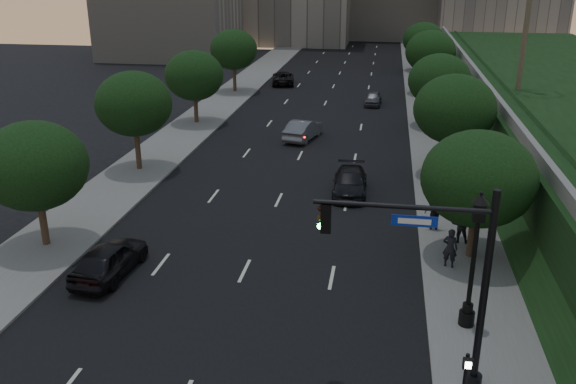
% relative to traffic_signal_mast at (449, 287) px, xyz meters
% --- Properties ---
extents(ground, '(160.00, 160.00, 0.00)m').
position_rel_traffic_signal_mast_xyz_m(ground, '(-8.21, 1.73, -3.67)').
color(ground, black).
rests_on(ground, ground).
extents(road_surface, '(16.00, 140.00, 0.02)m').
position_rel_traffic_signal_mast_xyz_m(road_surface, '(-8.21, 31.73, -3.66)').
color(road_surface, black).
rests_on(road_surface, ground).
extents(sidewalk_right, '(4.50, 140.00, 0.15)m').
position_rel_traffic_signal_mast_xyz_m(sidewalk_right, '(2.04, 31.73, -3.60)').
color(sidewalk_right, slate).
rests_on(sidewalk_right, ground).
extents(sidewalk_left, '(4.50, 140.00, 0.15)m').
position_rel_traffic_signal_mast_xyz_m(sidewalk_left, '(-18.46, 31.73, -3.60)').
color(sidewalk_left, slate).
rests_on(sidewalk_left, ground).
extents(parapet_wall, '(0.35, 90.00, 0.70)m').
position_rel_traffic_signal_mast_xyz_m(parapet_wall, '(5.29, 29.73, 0.68)').
color(parapet_wall, slate).
rests_on(parapet_wall, embankment).
extents(office_block_filler, '(18.00, 16.00, 14.00)m').
position_rel_traffic_signal_mast_xyz_m(office_block_filler, '(-34.21, 71.73, 3.33)').
color(office_block_filler, '#A9A69B').
rests_on(office_block_filler, ground).
extents(tree_right_a, '(5.20, 5.20, 6.24)m').
position_rel_traffic_signal_mast_xyz_m(tree_right_a, '(2.09, 9.73, 0.35)').
color(tree_right_a, '#38281C').
rests_on(tree_right_a, ground).
extents(tree_right_b, '(5.20, 5.20, 6.74)m').
position_rel_traffic_signal_mast_xyz_m(tree_right_b, '(2.09, 21.73, 0.84)').
color(tree_right_b, '#38281C').
rests_on(tree_right_b, ground).
extents(tree_right_c, '(5.20, 5.20, 6.24)m').
position_rel_traffic_signal_mast_xyz_m(tree_right_c, '(2.09, 34.73, 0.35)').
color(tree_right_c, '#38281C').
rests_on(tree_right_c, ground).
extents(tree_right_d, '(5.20, 5.20, 6.74)m').
position_rel_traffic_signal_mast_xyz_m(tree_right_d, '(2.09, 48.73, 0.84)').
color(tree_right_d, '#38281C').
rests_on(tree_right_d, ground).
extents(tree_right_e, '(5.20, 5.20, 6.24)m').
position_rel_traffic_signal_mast_xyz_m(tree_right_e, '(2.09, 63.73, 0.35)').
color(tree_right_e, '#38281C').
rests_on(tree_right_e, ground).
extents(tree_left_a, '(5.00, 5.00, 6.34)m').
position_rel_traffic_signal_mast_xyz_m(tree_left_a, '(-18.51, 7.73, 0.53)').
color(tree_left_a, '#38281C').
rests_on(tree_left_a, ground).
extents(tree_left_b, '(5.00, 5.00, 6.71)m').
position_rel_traffic_signal_mast_xyz_m(tree_left_b, '(-18.51, 19.73, 0.90)').
color(tree_left_b, '#38281C').
rests_on(tree_left_b, ground).
extents(tree_left_c, '(5.00, 5.00, 6.34)m').
position_rel_traffic_signal_mast_xyz_m(tree_left_c, '(-18.51, 32.73, 0.53)').
color(tree_left_c, '#38281C').
rests_on(tree_left_c, ground).
extents(tree_left_d, '(5.00, 5.00, 6.71)m').
position_rel_traffic_signal_mast_xyz_m(tree_left_d, '(-18.51, 46.73, 0.90)').
color(tree_left_d, '#38281C').
rests_on(tree_left_d, ground).
extents(traffic_signal_mast, '(5.68, 0.56, 7.00)m').
position_rel_traffic_signal_mast_xyz_m(traffic_signal_mast, '(0.00, 0.00, 0.00)').
color(traffic_signal_mast, black).
rests_on(traffic_signal_mast, ground).
extents(street_lamp, '(0.64, 0.64, 5.62)m').
position_rel_traffic_signal_mast_xyz_m(street_lamp, '(1.26, 3.61, -1.04)').
color(street_lamp, black).
rests_on(street_lamp, ground).
extents(pedestrian_signal, '(0.30, 0.33, 2.50)m').
position_rel_traffic_signal_mast_xyz_m(pedestrian_signal, '(0.51, -1.85, -2.11)').
color(pedestrian_signal, black).
rests_on(pedestrian_signal, ground).
extents(sedan_near_left, '(2.22, 4.83, 1.60)m').
position_rel_traffic_signal_mast_xyz_m(sedan_near_left, '(-14.09, 5.43, -2.87)').
color(sedan_near_left, black).
rests_on(sedan_near_left, ground).
extents(sedan_mid_left, '(2.75, 5.08, 1.59)m').
position_rel_traffic_signal_mast_xyz_m(sedan_mid_left, '(-8.59, 29.20, -2.88)').
color(sedan_mid_left, slate).
rests_on(sedan_mid_left, ground).
extents(sedan_far_left, '(3.28, 5.62, 1.47)m').
position_rel_traffic_signal_mast_xyz_m(sedan_far_left, '(-14.12, 52.21, -2.94)').
color(sedan_far_left, black).
rests_on(sedan_far_left, ground).
extents(sedan_near_right, '(2.18, 5.02, 1.44)m').
position_rel_traffic_signal_mast_xyz_m(sedan_near_right, '(-4.13, 17.53, -2.95)').
color(sedan_near_right, black).
rests_on(sedan_near_right, ground).
extents(sedan_far_right, '(1.74, 3.95, 1.32)m').
position_rel_traffic_signal_mast_xyz_m(sedan_far_right, '(-3.48, 42.75, -3.01)').
color(sedan_far_right, '#4D4E54').
rests_on(sedan_far_right, ground).
extents(pedestrian_a, '(0.78, 0.64, 1.86)m').
position_rel_traffic_signal_mast_xyz_m(pedestrian_a, '(1.00, 8.42, -2.59)').
color(pedestrian_a, black).
rests_on(pedestrian_a, sidewalk_right).
extents(pedestrian_b, '(0.93, 0.74, 1.87)m').
position_rel_traffic_signal_mast_xyz_m(pedestrian_b, '(1.73, 11.22, -2.59)').
color(pedestrian_b, black).
rests_on(pedestrian_b, sidewalk_right).
extents(pedestrian_c, '(1.08, 0.48, 1.82)m').
position_rel_traffic_signal_mast_xyz_m(pedestrian_c, '(0.59, 12.59, -2.61)').
color(pedestrian_c, black).
rests_on(pedestrian_c, sidewalk_right).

